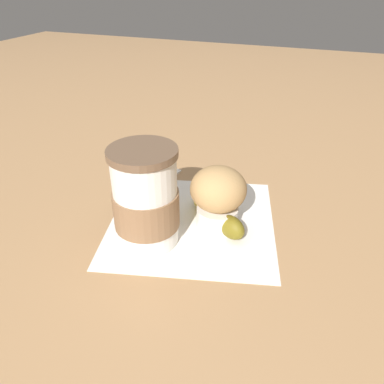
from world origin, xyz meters
TOP-DOWN VIEW (x-y plane):
  - ground_plane at (0.00, 0.00)m, footprint 3.00×3.00m
  - paper_napkin at (0.00, 0.00)m, footprint 0.31×0.31m
  - coffee_cup at (-0.06, 0.04)m, footprint 0.09×0.09m
  - muffin at (-0.00, -0.04)m, footprint 0.08×0.08m
  - banana at (0.01, -0.03)m, footprint 0.11×0.12m
  - sugar_packet at (0.14, 0.10)m, footprint 0.04×0.05m

SIDE VIEW (x-z plane):
  - ground_plane at x=0.00m, z-range 0.00..0.00m
  - paper_napkin at x=0.00m, z-range 0.00..0.00m
  - sugar_packet at x=0.14m, z-range 0.00..0.01m
  - banana at x=0.01m, z-range 0.00..0.04m
  - muffin at x=0.00m, z-range 0.01..0.11m
  - coffee_cup at x=-0.06m, z-range 0.00..0.14m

